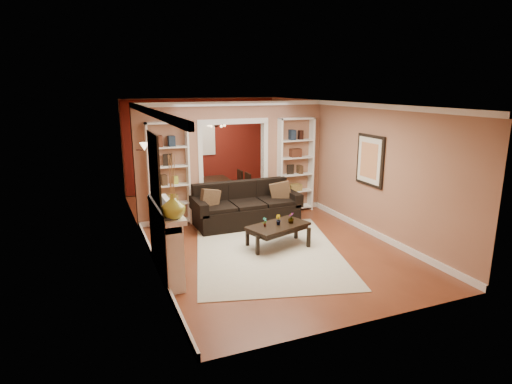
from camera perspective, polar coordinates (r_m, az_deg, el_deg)
name	(u,v)px	position (r m, az deg, el deg)	size (l,w,h in m)	color
floor	(252,230)	(9.28, -0.54, -5.14)	(8.00, 8.00, 0.00)	brown
ceiling	(252,103)	(8.77, -0.58, 11.76)	(8.00, 8.00, 0.00)	white
wall_back	(202,145)	(12.68, -7.27, 6.23)	(8.00, 8.00, 0.00)	#A16F55
wall_front	(370,226)	(5.52, 14.97, -4.37)	(8.00, 8.00, 0.00)	#A16F55
wall_left	(142,178)	(8.38, -15.02, 1.86)	(8.00, 8.00, 0.00)	#A16F55
wall_right	(344,162)	(9.96, 11.60, 3.94)	(8.00, 8.00, 0.00)	#A16F55
partition_wall	(233,160)	(10.03, -3.09, 4.27)	(4.50, 0.15, 2.70)	#A16F55
red_back_panel	(202,146)	(12.66, -7.23, 6.08)	(4.44, 0.04, 2.64)	maroon
dining_window	(202,138)	(12.59, -7.21, 7.10)	(0.78, 0.03, 0.98)	#8CA5CC
area_rug	(267,251)	(8.15, 1.54, -7.87)	(2.63, 3.68, 0.01)	beige
sofa	(246,204)	(9.55, -1.30, -1.66)	(2.37, 1.02, 0.93)	black
pillow_left	(210,199)	(9.23, -6.15, -0.99)	(0.43, 0.12, 0.43)	brown
pillow_right	(281,192)	(9.80, 3.33, 0.04)	(0.46, 0.13, 0.46)	brown
coffee_table	(278,236)	(8.31, 2.93, -5.85)	(1.18, 0.64, 0.45)	black
plant_left	(265,222)	(8.10, 1.19, -4.01)	(0.10, 0.06, 0.18)	#336626
plant_center	(278,220)	(8.20, 2.96, -3.72)	(0.11, 0.09, 0.20)	#336626
plant_right	(291,218)	(8.32, 4.69, -3.48)	(0.11, 0.11, 0.20)	#336626
bookshelf_left	(169,175)	(9.52, -11.59, 2.25)	(0.90, 0.30, 2.30)	white
bookshelf_right	(295,165)	(10.52, 5.25, 3.58)	(0.90, 0.30, 2.30)	white
fireplace	(167,241)	(7.18, -11.78, -6.37)	(0.32, 1.70, 1.16)	white
vase	(173,206)	(6.32, -10.99, -1.87)	(0.35, 0.35, 0.37)	#A3B53A
mirror	(154,168)	(6.84, -13.44, 3.13)	(0.03, 0.95, 1.10)	silver
wall_sconce	(141,148)	(8.85, -15.04, 5.65)	(0.18, 0.18, 0.22)	#FFE0A5
framed_art	(370,160)	(9.10, 14.92, 4.09)	(0.04, 0.85, 1.05)	black
dining_table	(218,191)	(11.65, -5.10, 0.18)	(0.85, 1.53, 0.54)	black
dining_chair_nw	(201,190)	(11.19, -7.35, 0.21)	(0.39, 0.39, 0.79)	black
dining_chair_ne	(241,187)	(11.51, -2.06, 0.68)	(0.38, 0.38, 0.78)	black
dining_chair_sw	(195,184)	(11.75, -8.12, 1.04)	(0.43, 0.43, 0.87)	black
dining_chair_se	(233,183)	(12.07, -3.04, 1.22)	(0.37, 0.37, 0.75)	black
chandelier	(214,126)	(11.36, -5.65, 8.78)	(0.50, 0.50, 0.30)	#311B16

